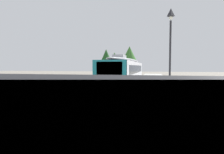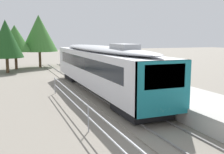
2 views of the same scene
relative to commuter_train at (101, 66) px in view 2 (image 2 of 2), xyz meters
The scene contains 7 objects.
ground_plane 7.75m from the commuter_train, 113.76° to the right, with size 160.00×160.00×0.00m, color gray.
track_rails 7.13m from the commuter_train, 90.00° to the right, with size 3.20×60.00×0.14m.
commuter_train is the anchor object (origin of this frame).
station_platform 7.74m from the commuter_train, 64.50° to the right, with size 3.90×60.00×0.90m, color #B7B5AD.
tree_behind_carpark 16.85m from the commuter_train, 113.27° to the left, with size 3.99×3.99×6.37m.
tree_behind_station_far 19.81m from the commuter_train, 106.20° to the left, with size 4.14×4.14×5.90m.
tree_distant_left 20.51m from the commuter_train, 96.24° to the left, with size 5.12×5.12×7.40m.
Camera 2 is at (-6.58, 9.77, 4.28)m, focal length 42.68 mm.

